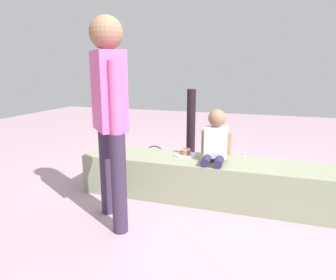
% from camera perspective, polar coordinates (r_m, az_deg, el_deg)
% --- Properties ---
extents(ground_plane, '(12.00, 12.00, 0.00)m').
position_cam_1_polar(ground_plane, '(3.01, 9.04, -11.04)').
color(ground_plane, '#AA8C9B').
extents(concrete_ledge, '(2.62, 0.49, 0.39)m').
position_cam_1_polar(concrete_ledge, '(2.94, 9.17, -7.57)').
color(concrete_ledge, gray).
rests_on(concrete_ledge, ground_plane).
extents(child_seated, '(0.28, 0.32, 0.48)m').
position_cam_1_polar(child_seated, '(2.81, 8.96, 0.18)').
color(child_seated, '#2A2047').
rests_on(child_seated, concrete_ledge).
extents(adult_standing, '(0.37, 0.37, 1.60)m').
position_cam_1_polar(adult_standing, '(2.35, -10.96, 6.58)').
color(adult_standing, '#33263D').
rests_on(adult_standing, ground_plane).
extents(cake_plate, '(0.22, 0.22, 0.07)m').
position_cam_1_polar(cake_plate, '(3.02, 3.30, -2.51)').
color(cake_plate, white).
rests_on(cake_plate, concrete_ledge).
extents(gift_bag, '(0.26, 0.11, 0.29)m').
position_cam_1_polar(gift_bag, '(3.45, 10.96, -5.74)').
color(gift_bag, '#59C6B2').
rests_on(gift_bag, ground_plane).
extents(railing_post, '(0.36, 0.36, 0.99)m').
position_cam_1_polar(railing_post, '(3.85, 4.28, 0.12)').
color(railing_post, black).
rests_on(railing_post, ground_plane).
extents(water_bottle_near_gift, '(0.08, 0.08, 0.22)m').
position_cam_1_polar(water_bottle_near_gift, '(3.91, 13.92, -4.00)').
color(water_bottle_near_gift, silver).
rests_on(water_bottle_near_gift, ground_plane).
extents(water_bottle_far_side, '(0.07, 0.07, 0.24)m').
position_cam_1_polar(water_bottle_far_side, '(4.04, 11.09, -3.14)').
color(water_bottle_far_side, silver).
rests_on(water_bottle_far_side, ground_plane).
extents(party_cup_red, '(0.08, 0.08, 0.10)m').
position_cam_1_polar(party_cup_red, '(3.72, 14.78, -5.75)').
color(party_cup_red, red).
rests_on(party_cup_red, ground_plane).
extents(cake_box_white, '(0.32, 0.32, 0.15)m').
position_cam_1_polar(cake_box_white, '(3.43, 26.05, -7.91)').
color(cake_box_white, white).
rests_on(cake_box_white, ground_plane).
extents(handbag_black_leather, '(0.32, 0.14, 0.34)m').
position_cam_1_polar(handbag_black_leather, '(3.67, -2.45, -4.41)').
color(handbag_black_leather, black).
rests_on(handbag_black_leather, ground_plane).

